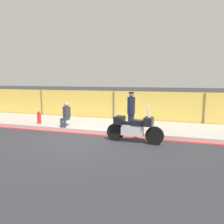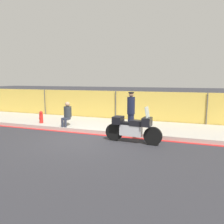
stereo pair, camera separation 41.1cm
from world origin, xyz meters
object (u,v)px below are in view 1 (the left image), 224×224
(motorcycle, at_px, (134,128))
(officer_standing, at_px, (131,111))
(person_seated_on_curb, at_px, (66,113))
(fire_hydrant, at_px, (39,118))

(motorcycle, height_order, officer_standing, officer_standing)
(motorcycle, height_order, person_seated_on_curb, motorcycle)
(motorcycle, relative_size, person_seated_on_curb, 1.92)
(person_seated_on_curb, bearing_deg, fire_hydrant, 174.85)
(person_seated_on_curb, height_order, fire_hydrant, person_seated_on_curb)
(fire_hydrant, bearing_deg, officer_standing, -0.85)
(motorcycle, bearing_deg, fire_hydrant, 170.18)
(person_seated_on_curb, bearing_deg, officer_standing, 1.38)
(motorcycle, bearing_deg, officer_standing, 111.56)
(person_seated_on_curb, distance_m, fire_hydrant, 1.74)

